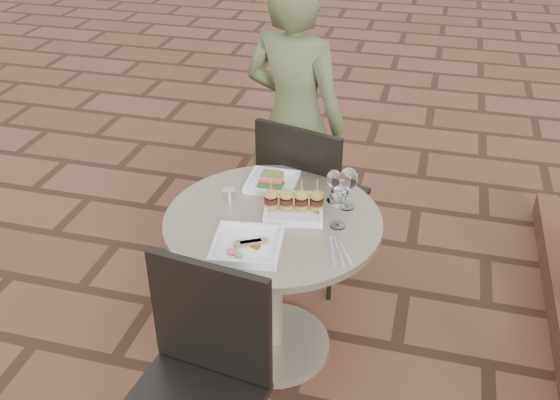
% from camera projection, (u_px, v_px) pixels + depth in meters
% --- Properties ---
extents(ground, '(60.00, 60.00, 0.00)m').
position_uv_depth(ground, '(199.00, 378.00, 2.78)').
color(ground, brown).
rests_on(ground, ground).
extents(cafe_table, '(0.90, 0.90, 0.73)m').
position_uv_depth(cafe_table, '(273.00, 265.00, 2.69)').
color(cafe_table, gray).
rests_on(cafe_table, ground).
extents(chair_far, '(0.54, 0.54, 0.93)m').
position_uv_depth(chair_far, '(307.00, 190.00, 3.09)').
color(chair_far, black).
rests_on(chair_far, ground).
extents(chair_near, '(0.49, 0.49, 0.93)m').
position_uv_depth(chair_near, '(198.00, 372.00, 2.09)').
color(chair_near, black).
rests_on(chair_near, ground).
extents(diner, '(0.64, 0.50, 1.55)m').
position_uv_depth(diner, '(295.00, 122.00, 3.24)').
color(diner, '#4F5A31').
rests_on(diner, ground).
extents(plate_salmon, '(0.22, 0.22, 0.06)m').
position_uv_depth(plate_salmon, '(272.00, 181.00, 2.78)').
color(plate_salmon, white).
rests_on(plate_salmon, cafe_table).
extents(plate_sliders, '(0.29, 0.29, 0.16)m').
position_uv_depth(plate_sliders, '(294.00, 204.00, 2.58)').
color(plate_sliders, white).
rests_on(plate_sliders, cafe_table).
extents(plate_tuna, '(0.29, 0.29, 0.03)m').
position_uv_depth(plate_tuna, '(247.00, 245.00, 2.37)').
color(plate_tuna, white).
rests_on(plate_tuna, cafe_table).
extents(wine_glass_right, '(0.08, 0.08, 0.18)m').
position_uv_depth(wine_glass_right, '(339.00, 198.00, 2.44)').
color(wine_glass_right, white).
rests_on(wine_glass_right, cafe_table).
extents(wine_glass_mid, '(0.06, 0.06, 0.15)m').
position_uv_depth(wine_glass_mid, '(334.00, 179.00, 2.61)').
color(wine_glass_mid, white).
rests_on(wine_glass_mid, cafe_table).
extents(wine_glass_far, '(0.08, 0.08, 0.19)m').
position_uv_depth(wine_glass_far, '(348.00, 180.00, 2.56)').
color(wine_glass_far, white).
rests_on(wine_glass_far, cafe_table).
extents(steel_ramekin, '(0.06, 0.06, 0.04)m').
position_uv_depth(steel_ramekin, '(229.00, 194.00, 2.68)').
color(steel_ramekin, silver).
rests_on(steel_ramekin, cafe_table).
extents(cutlery_set, '(0.16, 0.21, 0.00)m').
position_uv_depth(cutlery_set, '(339.00, 251.00, 2.36)').
color(cutlery_set, silver).
rests_on(cutlery_set, cafe_table).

